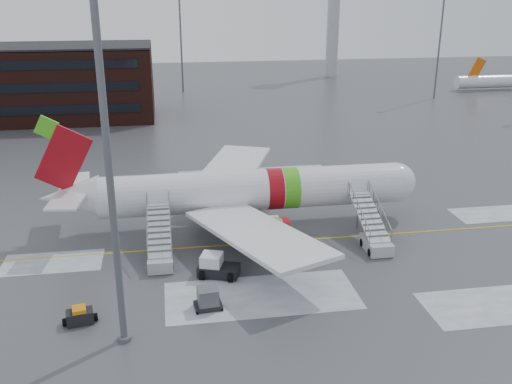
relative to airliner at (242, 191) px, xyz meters
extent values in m
plane|color=#494C4F|center=(5.53, -3.21, -3.42)|extent=(260.00, 260.00, 0.00)
cylinder|color=white|center=(0.95, 0.00, 0.08)|extent=(28.00, 3.80, 3.80)
sphere|color=white|center=(14.95, 0.00, 0.08)|extent=(3.80, 3.80, 3.80)
cube|color=black|center=(16.00, 0.00, 0.58)|extent=(1.09, 1.60, 0.97)
cone|color=white|center=(-15.45, 0.00, 0.33)|extent=(5.20, 3.72, 3.72)
cube|color=maroon|center=(-15.55, 0.00, 3.88)|extent=(5.27, 0.30, 6.09)
cube|color=#4EBD1E|center=(-16.65, 0.00, 6.68)|extent=(2.16, 0.26, 2.16)
cube|color=white|center=(-15.25, 2.60, 0.98)|extent=(3.07, 4.85, 0.18)
cube|color=white|center=(-15.25, -2.60, 0.98)|extent=(3.07, 4.85, 0.18)
cube|color=white|center=(-0.05, 8.50, -0.52)|extent=(10.72, 15.97, 1.13)
cube|color=white|center=(-0.05, -8.50, -0.52)|extent=(10.72, 15.97, 1.13)
cylinder|color=white|center=(1.45, 5.20, -1.87)|extent=(3.40, 2.10, 2.10)
cylinder|color=white|center=(1.45, -5.20, -1.87)|extent=(3.40, 2.10, 2.10)
cylinder|color=#595B60|center=(12.95, 0.00, -2.52)|extent=(0.20, 0.20, 1.80)
cylinder|color=black|center=(12.95, 0.00, -2.97)|extent=(0.90, 0.56, 0.90)
cylinder|color=black|center=(0.45, 2.40, -2.97)|extent=(0.90, 0.56, 0.90)
cylinder|color=black|center=(0.45, -2.40, -2.97)|extent=(0.90, 0.56, 0.90)
cube|color=#B3B6BB|center=(10.51, -7.30, -2.87)|extent=(2.00, 3.20, 1.00)
cube|color=#B3B6BB|center=(10.51, -5.20, -1.19)|extent=(1.90, 5.87, 2.52)
cube|color=#B3B6BB|center=(10.51, -1.90, -0.02)|extent=(1.90, 1.40, 0.15)
cylinder|color=#595B60|center=(10.51, -2.30, -1.72)|extent=(0.16, 0.16, 3.40)
cylinder|color=black|center=(9.61, -8.30, -3.07)|extent=(0.25, 0.70, 0.70)
cylinder|color=black|center=(11.41, -6.30, -3.07)|extent=(0.25, 0.70, 0.70)
cube|color=#A8ABB0|center=(-7.72, -7.30, -2.87)|extent=(2.00, 3.20, 1.00)
cube|color=#A8ABB0|center=(-7.72, -5.20, -1.19)|extent=(1.90, 5.87, 2.52)
cube|color=#A8ABB0|center=(-7.72, -1.90, -0.02)|extent=(1.90, 1.40, 0.15)
cylinder|color=#595B60|center=(-7.72, -2.30, -1.72)|extent=(0.16, 0.16, 3.40)
cylinder|color=black|center=(-8.62, -8.30, -3.07)|extent=(0.25, 0.70, 0.70)
cylinder|color=black|center=(-6.82, -6.30, -3.07)|extent=(0.25, 0.70, 0.70)
cube|color=black|center=(-3.24, -9.67, -2.91)|extent=(3.51, 2.62, 0.78)
cube|color=silver|center=(-3.76, -9.48, -2.13)|extent=(2.00, 2.00, 1.01)
cube|color=black|center=(-3.76, -9.48, -1.74)|extent=(1.75, 1.82, 0.17)
cylinder|color=black|center=(-4.55, -10.04, -3.03)|extent=(0.58, 0.85, 0.78)
cylinder|color=black|center=(-2.44, -10.78, -3.03)|extent=(0.58, 0.85, 0.78)
cylinder|color=black|center=(-4.03, -8.56, -3.03)|extent=(0.58, 0.85, 0.78)
cylinder|color=black|center=(-1.92, -9.30, -3.03)|extent=(0.58, 0.85, 0.78)
cube|color=black|center=(-4.47, -14.30, -3.20)|extent=(2.03, 1.56, 0.30)
cube|color=#54585C|center=(-4.47, -14.30, -2.51)|extent=(1.50, 1.42, 1.30)
cylinder|color=black|center=(-5.33, -14.91, -3.29)|extent=(0.18, 0.27, 0.26)
cylinder|color=black|center=(-3.60, -13.70, -3.29)|extent=(0.18, 0.27, 0.26)
cube|color=black|center=(-13.08, -14.81, -2.94)|extent=(1.90, 1.33, 0.87)
cube|color=orange|center=(-13.08, -14.81, -2.41)|extent=(1.03, 1.10, 0.35)
cylinder|color=black|center=(-13.78, -14.81, -3.16)|extent=(0.95, 0.67, 0.52)
cylinder|color=black|center=(-12.38, -14.81, -3.16)|extent=(0.95, 0.67, 0.52)
cylinder|color=#595B60|center=(-10.06, -17.28, 7.28)|extent=(0.44, 0.44, 21.39)
cylinder|color=#595B60|center=(-10.06, -17.28, -3.27)|extent=(0.90, 0.90, 0.30)
cylinder|color=#B2B5BA|center=(35.53, 91.79, 10.58)|extent=(3.00, 3.00, 28.00)
cylinder|color=#595B60|center=(47.53, 58.79, 6.18)|extent=(0.36, 0.36, 19.20)
cylinder|color=#595B60|center=(-2.47, 74.79, 6.18)|extent=(0.36, 0.36, 19.20)
camera|label=1|loc=(-6.77, -49.27, 17.77)|focal=40.00mm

